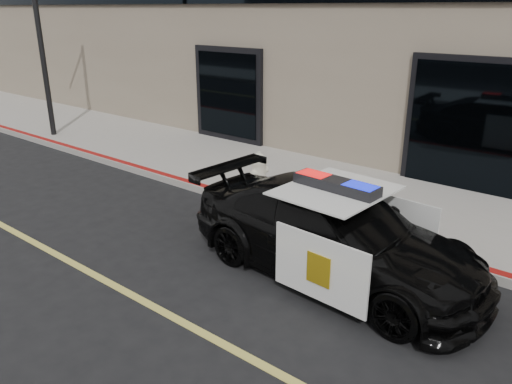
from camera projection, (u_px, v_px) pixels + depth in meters
The scene contains 4 objects.
sidewalk_n at pixel (510, 235), 8.60m from camera, with size 60.00×3.50×0.15m, color gray.
police_car at pixel (333, 233), 7.24m from camera, with size 2.45×4.83×1.50m.
fire_hydrant at pixel (258, 174), 10.24m from camera, with size 0.39×0.54×0.86m.
street_light at pixel (36, 29), 13.98m from camera, with size 0.15×1.39×5.48m.
Camera 1 is at (1.48, -3.59, 3.75)m, focal length 35.00 mm.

